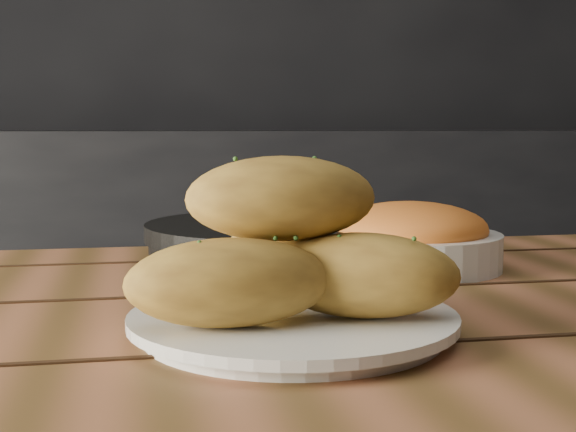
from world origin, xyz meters
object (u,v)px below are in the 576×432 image
object	(u,v)px
bread_rolls	(287,254)
bowl	(410,239)
table	(296,429)
plate	(293,324)
skillet	(278,240)

from	to	relation	value
bread_rolls	bowl	bearing A→B (deg)	54.26
table	plate	size ratio (longest dim) A/B	6.13
bread_rolls	bowl	xyz separation A→B (m)	(0.19, 0.27, -0.03)
bread_rolls	bowl	world-z (taller)	bread_rolls
bread_rolls	skillet	world-z (taller)	bread_rolls
plate	skillet	size ratio (longest dim) A/B	0.58
table	bowl	world-z (taller)	bowl
plate	table	bearing A→B (deg)	76.08
plate	bowl	size ratio (longest dim) A/B	1.23
plate	bowl	distance (m)	0.33
bread_rolls	bowl	size ratio (longest dim) A/B	1.24
plate	skillet	distance (m)	0.36
table	skillet	bearing A→B (deg)	82.64
bowl	plate	bearing A→B (deg)	-125.32
table	plate	distance (m)	0.12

